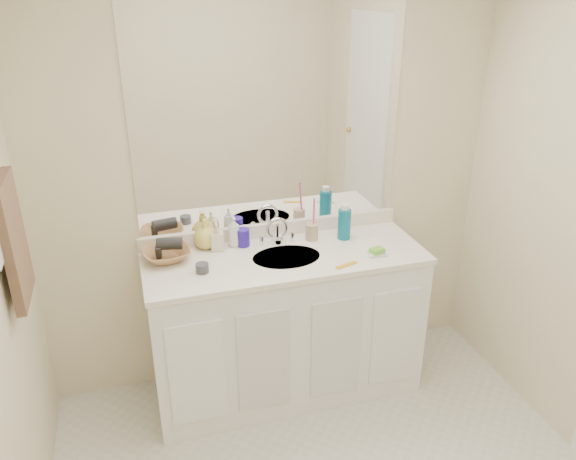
{
  "coord_description": "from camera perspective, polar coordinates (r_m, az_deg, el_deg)",
  "views": [
    {
      "loc": [
        -0.77,
        -1.57,
        2.25
      ],
      "look_at": [
        0.0,
        0.97,
        1.05
      ],
      "focal_mm": 35.0,
      "sensor_mm": 36.0,
      "label": 1
    }
  ],
  "objects": [
    {
      "name": "soap_bottle_cream",
      "position": [
        3.08,
        -7.23,
        -0.66
      ],
      "size": [
        0.08,
        0.08,
        0.16
      ],
      "primitive_type": "imported",
      "rotation": [
        0.0,
        0.0,
        -0.13
      ],
      "color": "beige",
      "rests_on": "countertop"
    },
    {
      "name": "tan_cup",
      "position": [
        3.19,
        2.43,
        -0.18
      ],
      "size": [
        0.07,
        0.07,
        0.1
      ],
      "primitive_type": "cylinder",
      "rotation": [
        0.0,
        0.0,
        0.04
      ],
      "color": "tan",
      "rests_on": "countertop"
    },
    {
      "name": "wicker_basket",
      "position": [
        3.04,
        -12.24,
        -2.42
      ],
      "size": [
        0.28,
        0.28,
        0.06
      ],
      "primitive_type": "imported",
      "rotation": [
        0.0,
        0.0,
        0.14
      ],
      "color": "#9A6A3E",
      "rests_on": "countertop"
    },
    {
      "name": "toothbrush",
      "position": [
        3.15,
        2.64,
        1.52
      ],
      "size": [
        0.02,
        0.04,
        0.22
      ],
      "primitive_type": "cylinder",
      "rotation": [
        0.14,
        0.0,
        -0.28
      ],
      "color": "#FF4397",
      "rests_on": "tan_cup"
    },
    {
      "name": "faucet",
      "position": [
        3.14,
        -1.1,
        -0.4
      ],
      "size": [
        0.02,
        0.02,
        0.11
      ],
      "primitive_type": "cylinder",
      "color": "silver",
      "rests_on": "countertop"
    },
    {
      "name": "mirror",
      "position": [
        3.04,
        -1.77,
        11.2
      ],
      "size": [
        1.48,
        0.01,
        1.2
      ],
      "primitive_type": "cube",
      "color": "white",
      "rests_on": "wall_back"
    },
    {
      "name": "soap_bottle_white",
      "position": [
        3.11,
        -5.5,
        -0.16
      ],
      "size": [
        0.07,
        0.07,
        0.17
      ],
      "primitive_type": "imported",
      "rotation": [
        0.0,
        0.0,
        0.06
      ],
      "color": "white",
      "rests_on": "countertop"
    },
    {
      "name": "vanity_cabinet",
      "position": [
        3.26,
        -0.26,
        -9.71
      ],
      "size": [
        1.5,
        0.55,
        0.85
      ],
      "primitive_type": "cube",
      "color": "white",
      "rests_on": "floor"
    },
    {
      "name": "sink_basin",
      "position": [
        3.02,
        -0.16,
        -2.93
      ],
      "size": [
        0.37,
        0.37,
        0.02
      ],
      "primitive_type": "cylinder",
      "color": "beige",
      "rests_on": "countertop"
    },
    {
      "name": "countertop",
      "position": [
        3.04,
        -0.27,
        -2.81
      ],
      "size": [
        1.52,
        0.57,
        0.03
      ],
      "primitive_type": "cube",
      "color": "white",
      "rests_on": "vanity_cabinet"
    },
    {
      "name": "soap_bottle_yellow",
      "position": [
        3.11,
        -8.37,
        -0.34
      ],
      "size": [
        0.16,
        0.16,
        0.17
      ],
      "primitive_type": "imported",
      "rotation": [
        0.0,
        0.0,
        -0.25
      ],
      "color": "#E7D65A",
      "rests_on": "countertop"
    },
    {
      "name": "backsplash",
      "position": [
        3.24,
        -1.58,
        0.07
      ],
      "size": [
        1.52,
        0.03,
        0.08
      ],
      "primitive_type": "cube",
      "color": "white",
      "rests_on": "countertop"
    },
    {
      "name": "green_soap",
      "position": [
        3.06,
        9.03,
        -2.08
      ],
      "size": [
        0.08,
        0.07,
        0.03
      ],
      "primitive_type": "cube",
      "rotation": [
        0.0,
        0.0,
        0.26
      ],
      "color": "#66C42F",
      "rests_on": "soap_dish"
    },
    {
      "name": "orange_comb",
      "position": [
        2.94,
        5.95,
        -3.57
      ],
      "size": [
        0.13,
        0.06,
        0.01
      ],
      "primitive_type": "cube",
      "rotation": [
        0.0,
        0.0,
        0.3
      ],
      "color": "gold",
      "rests_on": "countertop"
    },
    {
      "name": "dark_jar",
      "position": [
        2.88,
        -8.71,
        -3.83
      ],
      "size": [
        0.09,
        0.09,
        0.05
      ],
      "primitive_type": "cylinder",
      "rotation": [
        0.0,
        0.0,
        0.32
      ],
      "color": "#3C3D44",
      "rests_on": "countertop"
    },
    {
      "name": "wall_back",
      "position": [
        3.15,
        -1.71,
        4.83
      ],
      "size": [
        2.6,
        0.02,
        2.4
      ],
      "primitive_type": "cube",
      "color": "beige",
      "rests_on": "floor"
    },
    {
      "name": "blue_mug",
      "position": [
        3.12,
        -4.59,
        -0.76
      ],
      "size": [
        0.09,
        0.09,
        0.1
      ],
      "primitive_type": "cylinder",
      "rotation": [
        0.0,
        0.0,
        0.25
      ],
      "color": "#28169C",
      "rests_on": "countertop"
    },
    {
      "name": "hair_dryer",
      "position": [
        3.01,
        -11.96,
        -1.37
      ],
      "size": [
        0.14,
        0.09,
        0.07
      ],
      "primitive_type": "cylinder",
      "rotation": [
        0.0,
        1.57,
        -0.19
      ],
      "color": "black",
      "rests_on": "wicker_basket"
    },
    {
      "name": "hand_towel",
      "position": [
        2.59,
        -26.08,
        -1.0
      ],
      "size": [
        0.04,
        0.32,
        0.55
      ],
      "primitive_type": "cube",
      "color": "#493527",
      "rests_on": "towel_ring"
    },
    {
      "name": "soap_dish",
      "position": [
        3.07,
        9.01,
        -2.39
      ],
      "size": [
        0.11,
        0.09,
        0.01
      ],
      "primitive_type": "cube",
      "rotation": [
        0.0,
        0.0,
        -0.11
      ],
      "color": "silver",
      "rests_on": "countertop"
    },
    {
      "name": "mouthwash_bottle",
      "position": [
        3.2,
        5.74,
        0.59
      ],
      "size": [
        0.09,
        0.09,
        0.18
      ],
      "primitive_type": "cylinder",
      "rotation": [
        0.0,
        0.0,
        -0.16
      ],
      "color": "#0A6482",
      "rests_on": "countertop"
    }
  ]
}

